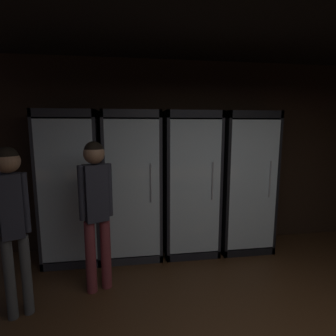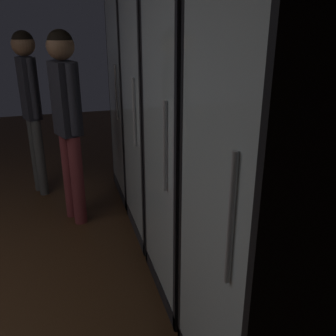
# 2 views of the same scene
# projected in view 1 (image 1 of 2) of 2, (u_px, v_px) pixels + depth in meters

# --- Properties ---
(wall_back) EXTENTS (6.00, 0.06, 2.80)m
(wall_back) POSITION_uv_depth(u_px,v_px,m) (207.00, 155.00, 4.10)
(wall_back) COLOR black
(wall_back) RESTS_ON ground
(cooler_far_left) EXTENTS (0.76, 0.64, 2.05)m
(cooler_far_left) POSITION_uv_depth(u_px,v_px,m) (73.00, 188.00, 3.57)
(cooler_far_left) COLOR #2B2B30
(cooler_far_left) RESTS_ON ground
(cooler_left) EXTENTS (0.76, 0.64, 2.05)m
(cooler_left) POSITION_uv_depth(u_px,v_px,m) (133.00, 187.00, 3.69)
(cooler_left) COLOR #2B2B30
(cooler_left) RESTS_ON ground
(cooler_center) EXTENTS (0.76, 0.64, 2.05)m
(cooler_center) POSITION_uv_depth(u_px,v_px,m) (189.00, 184.00, 3.81)
(cooler_center) COLOR black
(cooler_center) RESTS_ON ground
(cooler_right) EXTENTS (0.76, 0.64, 2.05)m
(cooler_right) POSITION_uv_depth(u_px,v_px,m) (243.00, 183.00, 3.92)
(cooler_right) COLOR black
(cooler_right) RESTS_ON ground
(shopper_near) EXTENTS (0.34, 0.25, 1.68)m
(shopper_near) POSITION_uv_depth(u_px,v_px,m) (96.00, 201.00, 2.82)
(shopper_near) COLOR brown
(shopper_near) RESTS_ON ground
(shopper_far) EXTENTS (0.27, 0.22, 1.66)m
(shopper_far) POSITION_uv_depth(u_px,v_px,m) (12.00, 210.00, 2.40)
(shopper_far) COLOR #4C4C4C
(shopper_far) RESTS_ON ground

